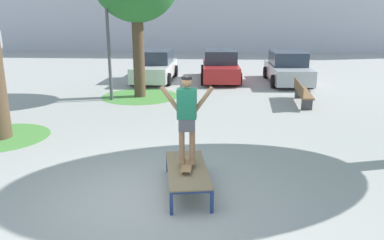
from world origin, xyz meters
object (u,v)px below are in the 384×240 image
(car_silver, at_px, (288,69))
(park_bench, at_px, (302,92))
(skater, at_px, (187,114))
(car_white, at_px, (155,67))
(skateboard, at_px, (187,164))
(car_red, at_px, (220,66))
(skate_box, at_px, (187,170))

(car_silver, relative_size, park_bench, 1.74)
(skater, height_order, car_white, skater)
(skateboard, bearing_deg, park_bench, 63.30)
(park_bench, bearing_deg, car_white, 143.75)
(skateboard, relative_size, park_bench, 0.33)
(skater, xyz_separation_m, park_bench, (3.77, 7.49, -1.08))
(car_red, xyz_separation_m, park_bench, (3.03, -4.89, -0.24))
(skate_box, bearing_deg, park_bench, 63.38)
(car_white, distance_m, park_bench, 7.78)
(skate_box, height_order, car_silver, car_silver)
(skate_box, bearing_deg, car_silver, 71.49)
(skateboard, bearing_deg, car_white, 101.71)
(car_silver, bearing_deg, car_red, 171.09)
(skateboard, distance_m, park_bench, 8.39)
(car_white, bearing_deg, car_red, 5.12)
(skater, relative_size, car_red, 0.40)
(skateboard, bearing_deg, skater, 90.26)
(skate_box, bearing_deg, car_white, 101.70)
(skate_box, relative_size, car_white, 0.47)
(skater, bearing_deg, skate_box, -81.59)
(skate_box, distance_m, skateboard, 0.12)
(skate_box, distance_m, car_red, 12.43)
(skateboard, height_order, skater, skater)
(car_white, xyz_separation_m, car_silver, (6.49, -0.22, 0.00))
(park_bench, bearing_deg, car_red, 121.78)
(car_red, relative_size, park_bench, 1.75)
(car_red, height_order, park_bench, car_red)
(skate_box, distance_m, car_white, 12.37)
(car_red, height_order, car_silver, same)
(skateboard, distance_m, car_white, 12.35)
(car_red, bearing_deg, skate_box, -93.39)
(skate_box, height_order, car_white, car_white)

